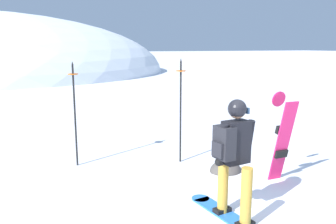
% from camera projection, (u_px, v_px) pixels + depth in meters
% --- Properties ---
extents(snowboarder_main, '(0.64, 1.83, 1.71)m').
position_uv_depth(snowboarder_main, '(234.00, 158.00, 4.69)').
color(snowboarder_main, blue).
rests_on(snowboarder_main, ground).
extents(spare_snowboard, '(0.28, 0.39, 1.62)m').
position_uv_depth(spare_snowboard, '(282.00, 137.00, 6.13)').
color(spare_snowboard, '#D11E5B').
rests_on(spare_snowboard, ground).
extents(piste_marker_near, '(0.20, 0.20, 2.17)m').
position_uv_depth(piste_marker_near, '(181.00, 104.00, 7.14)').
color(piste_marker_near, black).
rests_on(piste_marker_near, ground).
extents(piste_marker_far, '(0.20, 0.20, 2.12)m').
position_uv_depth(piste_marker_far, '(75.00, 107.00, 6.91)').
color(piste_marker_far, black).
rests_on(piste_marker_far, ground).
extents(rock_dark, '(0.63, 0.54, 0.44)m').
position_uv_depth(rock_dark, '(225.00, 171.00, 6.79)').
color(rock_dark, '#4C4742').
rests_on(rock_dark, ground).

